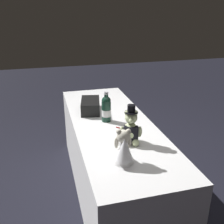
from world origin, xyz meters
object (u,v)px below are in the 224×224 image
Objects in this scene: teddy_bear_bride at (124,148)px; teddy_bear_groom at (131,129)px; signing_pen at (123,129)px; gift_case_black at (90,106)px; champagne_bottle at (106,109)px.

teddy_bear_groom is at bearing 151.87° from teddy_bear_bride.
teddy_bear_groom is at bearing -3.85° from signing_pen.
teddy_bear_bride is 0.98m from gift_case_black.
champagne_bottle is 0.26m from signing_pen.
gift_case_black is at bearing -165.86° from teddy_bear_groom.
teddy_bear_bride is 0.69× the size of gift_case_black.
teddy_bear_bride is 0.52m from signing_pen.
teddy_bear_groom reaches higher than teddy_bear_bride.
teddy_bear_groom reaches higher than signing_pen.
teddy_bear_groom is 0.29m from teddy_bear_bride.
champagne_bottle is (-0.45, -0.08, 0.01)m from teddy_bear_groom.
signing_pen is at bearing 22.10° from gift_case_black.
teddy_bear_bride is at bearing -28.13° from teddy_bear_groom.
signing_pen is 0.30× the size of gift_case_black.
gift_case_black is (-0.98, -0.04, -0.05)m from teddy_bear_bride.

